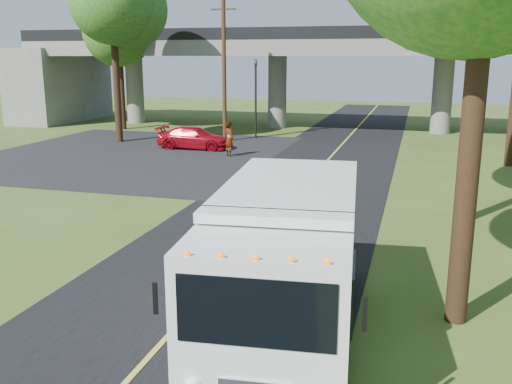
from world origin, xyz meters
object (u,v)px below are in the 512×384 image
at_px(tree_left_lot, 114,14).
at_px(pedestrian, 229,139).
at_px(utility_pole, 224,69).
at_px(tree_left_far, 120,27).
at_px(traffic_signal, 256,90).
at_px(step_van, 286,257).
at_px(red_sedan, 194,138).

height_order(tree_left_lot, pedestrian, tree_left_lot).
xyz_separation_m(utility_pole, tree_left_far, (-9.29, 3.84, 2.86)).
xyz_separation_m(traffic_signal, step_van, (8.19, -26.55, -1.59)).
bearing_deg(red_sedan, utility_pole, -14.15).
height_order(step_van, pedestrian, step_van).
bearing_deg(tree_left_lot, pedestrian, -20.33).
distance_m(tree_left_lot, step_van, 28.22).
relative_size(traffic_signal, pedestrian, 2.70).
bearing_deg(utility_pole, pedestrian, -68.59).
bearing_deg(traffic_signal, red_sedan, -113.43).
bearing_deg(tree_left_lot, utility_pole, 18.97).
height_order(traffic_signal, tree_left_lot, tree_left_lot).
distance_m(traffic_signal, red_sedan, 6.33).
distance_m(tree_left_lot, pedestrian, 11.29).
height_order(tree_left_lot, tree_left_far, tree_left_lot).
relative_size(tree_left_far, step_van, 1.36).
bearing_deg(pedestrian, traffic_signal, -43.56).
bearing_deg(red_sedan, traffic_signal, -23.97).
bearing_deg(red_sedan, tree_left_lot, 77.68).
height_order(traffic_signal, tree_left_far, tree_left_far).
relative_size(traffic_signal, tree_left_lot, 0.50).
height_order(utility_pole, tree_left_far, tree_left_far).
relative_size(tree_left_lot, step_van, 1.44).
height_order(utility_pole, pedestrian, utility_pole).
height_order(tree_left_lot, step_van, tree_left_lot).
relative_size(step_van, pedestrian, 3.78).
bearing_deg(red_sedan, tree_left_far, 49.38).
xyz_separation_m(tree_left_far, red_sedan, (8.49, -7.15, -6.80)).
xyz_separation_m(traffic_signal, utility_pole, (-1.50, -2.00, 1.40)).
xyz_separation_m(tree_left_lot, red_sedan, (5.49, -1.15, -7.26)).
height_order(traffic_signal, pedestrian, traffic_signal).
xyz_separation_m(tree_left_lot, pedestrian, (8.36, -3.10, -6.94)).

